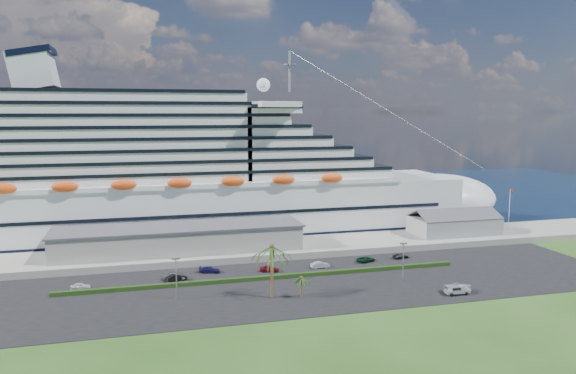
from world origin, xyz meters
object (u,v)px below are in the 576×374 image
object	(u,v)px
cruise_ship	(184,180)
boat_trailer	(458,287)
parked_car_3	(210,270)
pickup_truck	(457,290)

from	to	relation	value
cruise_ship	boat_trailer	size ratio (longest dim) A/B	29.89
boat_trailer	parked_car_3	bearing A→B (deg)	149.95
parked_car_3	cruise_ship	bearing A→B (deg)	21.36
parked_car_3	pickup_truck	bearing A→B (deg)	-103.40
cruise_ship	boat_trailer	distance (m)	83.72
cruise_ship	boat_trailer	xyz separation A→B (m)	(48.61, -66.39, -15.40)
pickup_truck	boat_trailer	bearing A→B (deg)	48.78
cruise_ship	boat_trailer	bearing A→B (deg)	-53.79
parked_car_3	boat_trailer	bearing A→B (deg)	-101.61
cruise_ship	pickup_truck	size ratio (longest dim) A/B	37.68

